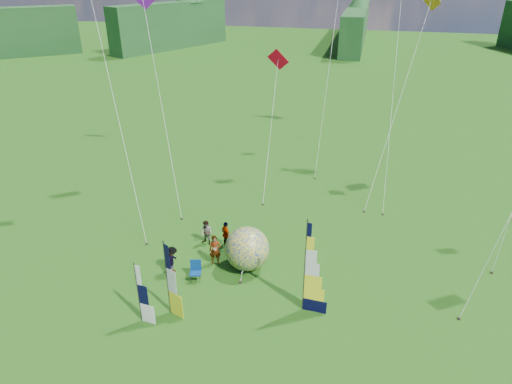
% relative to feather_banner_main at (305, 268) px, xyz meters
% --- Properties ---
extents(ground, '(220.00, 220.00, 0.00)m').
position_rel_feather_banner_main_xyz_m(ground, '(-1.74, -2.52, -2.51)').
color(ground, '#2B501A').
rests_on(ground, ground).
extents(treeline_ring, '(210.00, 210.00, 8.00)m').
position_rel_feather_banner_main_xyz_m(treeline_ring, '(-1.74, -2.52, 1.49)').
color(treeline_ring, '#204C21').
rests_on(treeline_ring, ground).
extents(feather_banner_main, '(1.36, 0.18, 5.01)m').
position_rel_feather_banner_main_xyz_m(feather_banner_main, '(0.00, 0.00, 0.00)').
color(feather_banner_main, black).
rests_on(feather_banner_main, ground).
extents(side_banner_left, '(1.06, 0.51, 4.03)m').
position_rel_feather_banner_main_xyz_m(side_banner_left, '(-6.30, -1.75, -0.49)').
color(side_banner_left, yellow).
rests_on(side_banner_left, ground).
extents(side_banner_far, '(0.98, 0.22, 3.28)m').
position_rel_feather_banner_main_xyz_m(side_banner_far, '(-7.40, -2.65, -0.86)').
color(side_banner_far, white).
rests_on(side_banner_far, ground).
extents(bol_inflatable, '(3.28, 3.28, 2.49)m').
position_rel_feather_banner_main_xyz_m(bol_inflatable, '(-3.57, 2.75, -1.26)').
color(bol_inflatable, navy).
rests_on(bol_inflatable, ground).
extents(spectator_a, '(0.77, 0.61, 1.83)m').
position_rel_feather_banner_main_xyz_m(spectator_a, '(-5.42, 2.65, -1.59)').
color(spectator_a, '#66594C').
rests_on(spectator_a, ground).
extents(spectator_b, '(0.86, 0.62, 1.60)m').
position_rel_feather_banner_main_xyz_m(spectator_b, '(-6.57, 4.45, -1.71)').
color(spectator_b, '#66594C').
rests_on(spectator_b, ground).
extents(spectator_c, '(0.54, 1.12, 1.67)m').
position_rel_feather_banner_main_xyz_m(spectator_c, '(-7.42, 1.26, -1.67)').
color(spectator_c, '#66594C').
rests_on(spectator_c, ground).
extents(spectator_d, '(0.94, 0.97, 1.64)m').
position_rel_feather_banner_main_xyz_m(spectator_d, '(-5.37, 4.55, -1.68)').
color(spectator_d, '#66594C').
rests_on(spectator_d, ground).
extents(camp_chair, '(0.79, 0.79, 1.13)m').
position_rel_feather_banner_main_xyz_m(camp_chair, '(-5.98, 0.94, -1.94)').
color(camp_chair, navy).
rests_on(camp_chair, ground).
extents(kite_whale, '(6.39, 14.98, 16.93)m').
position_rel_feather_banner_main_xyz_m(kite_whale, '(3.80, 16.68, 5.96)').
color(kite_whale, black).
rests_on(kite_whale, ground).
extents(kite_rainbow_delta, '(11.04, 12.30, 15.42)m').
position_rel_feather_banner_main_xyz_m(kite_rainbow_delta, '(-11.48, 10.16, 5.21)').
color(kite_rainbow_delta, red).
rests_on(kite_rainbow_delta, ground).
extents(small_kite_red, '(3.30, 9.30, 10.32)m').
position_rel_feather_banner_main_xyz_m(small_kite_red, '(-4.57, 13.44, 2.66)').
color(small_kite_red, '#BE031A').
rests_on(small_kite_red, ground).
extents(small_kite_orange, '(8.94, 11.22, 14.27)m').
position_rel_feather_banner_main_xyz_m(small_kite_orange, '(4.15, 14.61, 4.63)').
color(small_kite_orange, orange).
rests_on(small_kite_orange, ground).
extents(small_kite_pink, '(7.58, 8.20, 15.52)m').
position_rel_feather_banner_main_xyz_m(small_kite_pink, '(-12.56, 6.26, 5.26)').
color(small_kite_pink, '#E8315B').
rests_on(small_kite_pink, ground).
extents(small_kite_green, '(3.95, 12.86, 18.57)m').
position_rel_feather_banner_main_xyz_m(small_kite_green, '(-1.20, 20.74, 6.78)').
color(small_kite_green, '#299B17').
rests_on(small_kite_green, ground).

